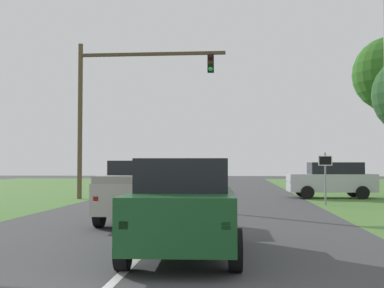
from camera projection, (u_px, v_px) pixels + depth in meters
The scene contains 6 objects.
ground_plane at pixel (178, 220), 16.03m from camera, with size 120.00×120.00×0.00m, color #424244.
red_suv_near at pixel (185, 204), 9.89m from camera, with size 2.24×4.73×1.89m.
pickup_truck_lead at pixel (143, 190), 15.69m from camera, with size 2.20×5.55×1.89m.
traffic_light at pixel (117, 96), 25.77m from camera, with size 7.66×0.40×8.05m.
keep_moving_sign at pixel (325, 171), 21.93m from camera, with size 0.60×0.09×2.29m.
crossing_suv_far at pixel (332, 179), 26.42m from camera, with size 4.52×2.14×1.88m.
Camera 1 is at (1.84, -4.52, 1.79)m, focal length 46.81 mm.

